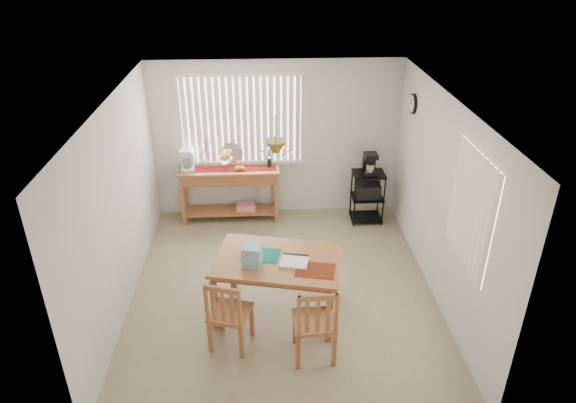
{
  "coord_description": "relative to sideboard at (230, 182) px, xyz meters",
  "views": [
    {
      "loc": [
        -0.23,
        -5.61,
        4.28
      ],
      "look_at": [
        0.1,
        0.55,
        1.05
      ],
      "focal_mm": 32.0,
      "sensor_mm": 36.0,
      "label": 1
    }
  ],
  "objects": [
    {
      "name": "chair_right",
      "position": [
        1.07,
        -3.27,
        -0.19
      ],
      "size": [
        0.48,
        0.48,
        1.0
      ],
      "color": "#AA6939",
      "rests_on": "ground"
    },
    {
      "name": "cart_items",
      "position": [
        2.24,
        -0.18,
        0.34
      ],
      "size": [
        0.2,
        0.24,
        0.36
      ],
      "color": "black",
      "rests_on": "wire_cart"
    },
    {
      "name": "room_shell",
      "position": [
        0.77,
        -1.99,
        1.01
      ],
      "size": [
        4.2,
        4.7,
        2.7
      ],
      "color": "silver",
      "rests_on": "ground"
    },
    {
      "name": "wire_cart",
      "position": [
        2.24,
        -0.19,
        -0.16
      ],
      "size": [
        0.51,
        0.41,
        0.86
      ],
      "color": "black",
      "rests_on": "ground"
    },
    {
      "name": "chair_left",
      "position": [
        0.12,
        -3.04,
        -0.22
      ],
      "size": [
        0.55,
        0.55,
        0.95
      ],
      "color": "#AA6939",
      "rests_on": "ground"
    },
    {
      "name": "ground",
      "position": [
        0.77,
        -2.0,
        -0.69
      ],
      "size": [
        4.0,
        4.5,
        0.01
      ],
      "primitive_type": "cube",
      "color": "tan"
    },
    {
      "name": "dining_table",
      "position": [
        0.69,
        -2.46,
        0.03
      ],
      "size": [
        1.67,
        1.26,
        0.8
      ],
      "color": "#AA6939",
      "rests_on": "ground"
    },
    {
      "name": "sideboard",
      "position": [
        0.0,
        0.0,
        0.0
      ],
      "size": [
        1.62,
        0.46,
        0.91
      ],
      "color": "#AA6939",
      "rests_on": "ground"
    },
    {
      "name": "sideboard_items",
      "position": [
        -0.29,
        0.02,
        0.37
      ],
      "size": [
        1.54,
        0.39,
        0.7
      ],
      "color": "maroon",
      "rests_on": "sideboard"
    },
    {
      "name": "table_items",
      "position": [
        0.51,
        -2.56,
        0.22
      ],
      "size": [
        1.14,
        0.77,
        0.26
      ],
      "color": "#157A6A",
      "rests_on": "dining_table"
    }
  ]
}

